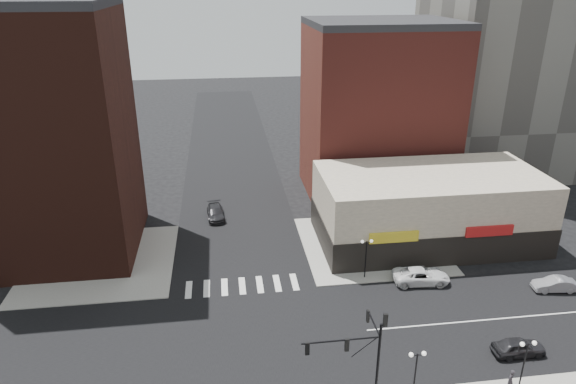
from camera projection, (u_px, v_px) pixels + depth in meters
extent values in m
plane|color=black|center=(249.00, 341.00, 42.06)|extent=(240.00, 240.00, 0.00)
cube|color=black|center=(249.00, 341.00, 42.05)|extent=(200.00, 14.00, 0.02)
cube|color=black|center=(249.00, 341.00, 42.05)|extent=(14.00, 200.00, 0.02)
cube|color=gray|center=(101.00, 262.00, 53.50)|extent=(15.00, 15.00, 0.12)
cube|color=gray|center=(371.00, 245.00, 57.07)|extent=(15.00, 15.00, 0.12)
cube|color=#331710|center=(45.00, 139.00, 51.79)|extent=(16.00, 15.00, 25.00)
cube|color=maroon|center=(377.00, 114.00, 67.10)|extent=(18.00, 15.00, 22.00)
cube|color=beige|center=(428.00, 207.00, 56.81)|extent=(24.00, 12.00, 8.00)
cube|color=black|center=(426.00, 226.00, 57.70)|extent=(24.20, 12.20, 3.40)
cylinder|color=black|center=(378.00, 367.00, 34.22)|extent=(0.18, 0.18, 7.00)
cylinder|color=black|center=(341.00, 340.00, 32.93)|extent=(5.20, 0.11, 0.11)
cylinder|color=black|center=(365.00, 347.00, 33.40)|extent=(1.72, 0.06, 1.46)
cylinder|color=black|center=(374.00, 323.00, 34.63)|extent=(0.11, 3.00, 0.11)
cube|color=black|center=(307.00, 348.00, 32.82)|extent=(0.28, 0.18, 0.95)
sphere|color=red|center=(307.00, 345.00, 32.70)|extent=(0.16, 0.16, 0.16)
cube|color=black|center=(347.00, 345.00, 33.14)|extent=(0.28, 0.18, 0.95)
sphere|color=red|center=(347.00, 341.00, 33.02)|extent=(0.16, 0.16, 0.16)
cube|color=black|center=(368.00, 316.00, 35.97)|extent=(0.18, 0.28, 0.95)
sphere|color=red|center=(368.00, 312.00, 35.85)|extent=(0.16, 0.16, 0.16)
cube|color=black|center=(385.00, 320.00, 32.78)|extent=(0.28, 0.18, 0.95)
sphere|color=red|center=(386.00, 316.00, 32.67)|extent=(0.16, 0.16, 0.16)
cylinder|color=black|center=(415.00, 377.00, 35.28)|extent=(0.11, 0.11, 4.00)
cylinder|color=black|center=(417.00, 355.00, 34.55)|extent=(0.90, 0.06, 0.06)
sphere|color=white|center=(411.00, 355.00, 34.45)|extent=(0.32, 0.32, 0.32)
sphere|color=white|center=(424.00, 353.00, 34.57)|extent=(0.32, 0.32, 0.32)
cylinder|color=black|center=(523.00, 366.00, 36.27)|extent=(0.11, 0.11, 4.00)
cylinder|color=black|center=(528.00, 345.00, 35.53)|extent=(0.90, 0.06, 0.06)
sphere|color=white|center=(522.00, 344.00, 35.44)|extent=(0.32, 0.32, 0.32)
sphere|color=white|center=(534.00, 343.00, 35.55)|extent=(0.32, 0.32, 0.32)
cylinder|color=black|center=(366.00, 259.00, 50.03)|extent=(0.11, 0.11, 4.00)
cylinder|color=black|center=(367.00, 242.00, 49.29)|extent=(0.90, 0.06, 0.06)
sphere|color=white|center=(362.00, 242.00, 49.20)|extent=(0.32, 0.32, 0.32)
sphere|color=white|center=(371.00, 241.00, 49.31)|extent=(0.32, 0.32, 0.32)
imported|color=white|center=(421.00, 276.00, 49.83)|extent=(5.67, 2.97, 1.52)
imported|color=black|center=(519.00, 347.00, 40.30)|extent=(4.15, 1.68, 1.41)
imported|color=gray|center=(555.00, 284.00, 48.58)|extent=(4.19, 1.87, 1.34)
imported|color=black|center=(216.00, 213.00, 63.28)|extent=(2.36, 5.02, 1.42)
imported|color=#252227|center=(510.00, 380.00, 36.61)|extent=(0.74, 0.73, 1.73)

